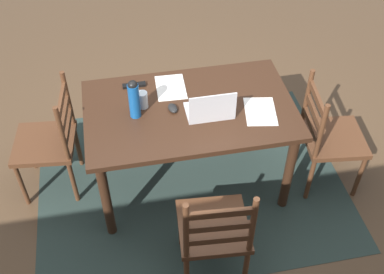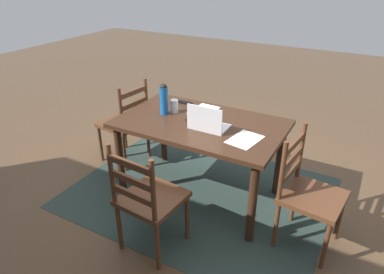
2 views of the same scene
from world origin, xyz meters
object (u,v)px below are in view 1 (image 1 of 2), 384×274
object	(u,v)px
water_bottle	(134,98)
drinking_glass	(143,100)
dining_table	(190,119)
tv_remote	(134,85)
laptop	(210,109)
computer_mouse	(173,108)
chair_far_head	(214,230)
chair_right_near	(50,142)
chair_left_far	(329,137)

from	to	relation	value
water_bottle	drinking_glass	distance (m)	0.14
dining_table	tv_remote	bearing A→B (deg)	-41.72
dining_table	laptop	size ratio (longest dim) A/B	4.60
dining_table	tv_remote	xyz separation A→B (m)	(0.36, -0.32, 0.11)
computer_mouse	tv_remote	bearing A→B (deg)	-63.24
chair_far_head	computer_mouse	xyz separation A→B (m)	(0.12, -0.82, 0.33)
water_bottle	drinking_glass	xyz separation A→B (m)	(-0.06, -0.08, -0.09)
chair_right_near	laptop	world-z (taller)	laptop
water_bottle	tv_remote	distance (m)	0.36
dining_table	chair_right_near	distance (m)	1.06
chair_right_near	water_bottle	size ratio (longest dim) A/B	3.21
chair_far_head	chair_right_near	xyz separation A→B (m)	(1.02, -1.00, 0.00)
water_bottle	tv_remote	size ratio (longest dim) A/B	1.74
chair_right_near	computer_mouse	distance (m)	0.98
chair_left_far	drinking_glass	bearing A→B (deg)	-10.55
drinking_glass	tv_remote	size ratio (longest dim) A/B	0.73
chair_left_far	dining_table	bearing A→B (deg)	-9.72
laptop	chair_far_head	bearing A→B (deg)	80.00
water_bottle	computer_mouse	xyz separation A→B (m)	(-0.26, -0.01, -0.14)
dining_table	computer_mouse	distance (m)	0.17
computer_mouse	tv_remote	xyz separation A→B (m)	(0.23, -0.32, -0.01)
drinking_glass	computer_mouse	bearing A→B (deg)	159.58
drinking_glass	tv_remote	bearing A→B (deg)	-81.20
chair_right_near	tv_remote	world-z (taller)	chair_right_near
chair_far_head	drinking_glass	world-z (taller)	chair_far_head
chair_left_far	laptop	bearing A→B (deg)	-4.21
computer_mouse	chair_right_near	bearing A→B (deg)	-20.81
drinking_glass	tv_remote	distance (m)	0.25
chair_left_far	computer_mouse	xyz separation A→B (m)	(1.15, -0.18, 0.33)
chair_right_near	chair_left_far	bearing A→B (deg)	170.27
dining_table	chair_left_far	bearing A→B (deg)	170.28
chair_left_far	chair_far_head	distance (m)	1.22
chair_right_near	drinking_glass	size ratio (longest dim) A/B	7.70
chair_left_far	drinking_glass	distance (m)	1.42
computer_mouse	chair_far_head	bearing A→B (deg)	88.23
chair_right_near	computer_mouse	world-z (taller)	chair_right_near
laptop	tv_remote	size ratio (longest dim) A/B	1.88
dining_table	water_bottle	world-z (taller)	water_bottle
chair_far_head	chair_right_near	bearing A→B (deg)	-44.32
chair_right_near	tv_remote	distance (m)	0.76
water_bottle	tv_remote	xyz separation A→B (m)	(-0.02, -0.32, -0.14)
laptop	computer_mouse	bearing A→B (deg)	-24.44
chair_left_far	drinking_glass	xyz separation A→B (m)	(1.34, -0.25, 0.37)
drinking_glass	tv_remote	xyz separation A→B (m)	(0.04, -0.24, -0.05)
laptop	tv_remote	xyz separation A→B (m)	(0.48, -0.43, -0.05)
chair_far_head	chair_right_near	world-z (taller)	same
tv_remote	chair_left_far	bearing A→B (deg)	69.92
drinking_glass	computer_mouse	xyz separation A→B (m)	(-0.20, 0.07, -0.04)
laptop	chair_left_far	bearing A→B (deg)	175.79
dining_table	drinking_glass	distance (m)	0.37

